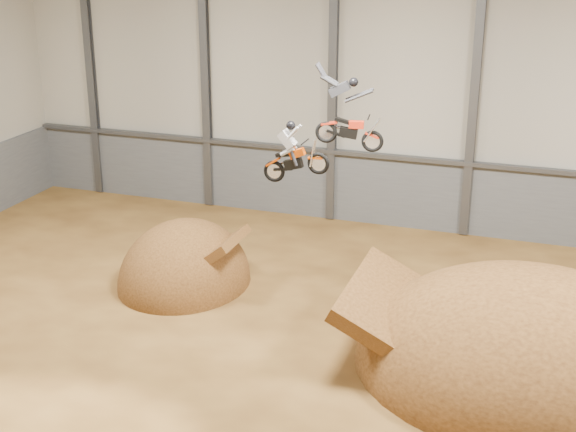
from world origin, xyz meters
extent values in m
plane|color=#543616|center=(0.00, 0.00, 0.00)|extent=(40.00, 40.00, 0.00)
cube|color=#ADA999|center=(0.00, 15.00, 7.00)|extent=(40.00, 0.10, 14.00)
cube|color=#595D61|center=(0.00, 14.90, 1.75)|extent=(39.80, 0.18, 3.50)
cube|color=#47494F|center=(0.00, 14.75, 3.55)|extent=(39.80, 0.35, 0.20)
cube|color=#47494F|center=(-16.67, 14.80, 7.00)|extent=(0.40, 0.36, 13.90)
cube|color=#47494F|center=(-10.00, 14.80, 7.00)|extent=(0.40, 0.36, 13.90)
cube|color=#47494F|center=(-3.33, 14.80, 7.00)|extent=(0.40, 0.36, 13.90)
cube|color=#47494F|center=(3.33, 14.80, 7.00)|extent=(0.40, 0.36, 13.90)
ellipsoid|color=#432710|center=(-6.87, 5.38, 0.00)|extent=(5.34, 6.16, 5.34)
ellipsoid|color=#432710|center=(7.02, 2.75, 0.00)|extent=(11.61, 10.27, 6.70)
camera|label=1|loc=(7.13, -21.94, 13.97)|focal=50.00mm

